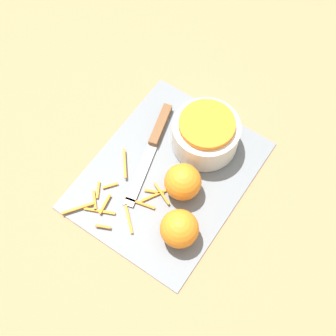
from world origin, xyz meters
The scene contains 7 objects.
ground_plane centered at (0.00, 0.00, 0.00)m, with size 4.00×4.00×0.00m, color #9E754C.
cutting_board centered at (0.00, 0.00, 0.00)m, with size 0.40×0.32×0.01m.
bowl_speckled centered at (-0.11, 0.02, 0.05)m, with size 0.15×0.15×0.09m.
knife centered at (-0.06, -0.07, 0.01)m, with size 0.26×0.09×0.02m.
orange_left centered at (0.10, 0.10, 0.05)m, with size 0.08×0.08×0.08m.
orange_right centered at (0.01, 0.05, 0.05)m, with size 0.08×0.08×0.08m.
peel_pile centered at (0.11, -0.05, 0.01)m, with size 0.20×0.18×0.01m.
Camera 1 is at (0.36, 0.25, 0.93)m, focal length 50.00 mm.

